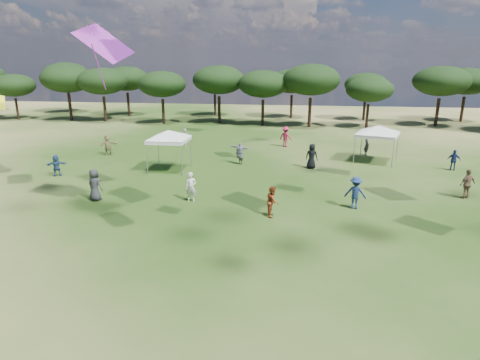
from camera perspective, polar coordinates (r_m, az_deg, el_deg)
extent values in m
cylinder|color=black|center=(64.63, -29.12, 8.83)|extent=(0.33, 0.33, 2.92)
ellipsoid|color=black|center=(64.40, -29.52, 11.65)|extent=(5.67, 5.67, 3.06)
cylinder|color=black|center=(60.34, -22.99, 9.47)|extent=(0.40, 0.40, 3.49)
ellipsoid|color=black|center=(60.09, -23.40, 13.09)|extent=(6.79, 6.79, 3.66)
cylinder|color=black|center=(57.63, -18.67, 9.54)|extent=(0.38, 0.38, 3.32)
ellipsoid|color=black|center=(57.36, -19.00, 13.15)|extent=(6.44, 6.44, 3.47)
cylinder|color=black|center=(53.72, -10.85, 9.56)|extent=(0.36, 0.36, 3.14)
ellipsoid|color=black|center=(53.43, -11.06, 13.25)|extent=(6.11, 6.11, 3.29)
cylinder|color=black|center=(53.30, -2.96, 9.95)|extent=(0.40, 0.40, 3.46)
ellipsoid|color=black|center=(53.01, -3.02, 14.05)|extent=(6.73, 6.73, 3.63)
cylinder|color=black|center=(51.33, 3.25, 9.56)|extent=(0.37, 0.37, 3.21)
ellipsoid|color=black|center=(51.03, 3.31, 13.50)|extent=(6.24, 6.24, 3.36)
cylinder|color=black|center=(50.68, 9.88, 9.45)|extent=(0.41, 0.41, 3.56)
ellipsoid|color=black|center=(50.37, 10.10, 13.88)|extent=(6.91, 6.91, 3.73)
cylinder|color=black|center=(51.69, 17.64, 8.69)|extent=(0.33, 0.33, 2.88)
ellipsoid|color=black|center=(51.41, 17.95, 12.19)|extent=(5.60, 5.60, 3.02)
cylinder|color=black|center=(56.09, 26.24, 8.62)|extent=(0.39, 0.39, 3.44)
ellipsoid|color=black|center=(55.81, 26.73, 12.46)|extent=(6.69, 6.69, 3.60)
cylinder|color=black|center=(69.98, -23.11, 10.29)|extent=(0.41, 0.41, 3.62)
ellipsoid|color=black|center=(69.75, -23.48, 13.53)|extent=(7.03, 7.03, 3.79)
cylinder|color=black|center=(63.31, -15.58, 10.36)|extent=(0.39, 0.39, 3.37)
ellipsoid|color=black|center=(63.06, -15.85, 13.71)|extent=(6.54, 6.54, 3.53)
cylinder|color=black|center=(61.05, -3.57, 10.60)|extent=(0.36, 0.36, 3.11)
ellipsoid|color=black|center=(60.80, -3.63, 13.81)|extent=(6.05, 6.05, 3.26)
cylinder|color=black|center=(58.98, 7.30, 10.34)|extent=(0.37, 0.37, 3.20)
ellipsoid|color=black|center=(58.73, 7.43, 13.75)|extent=(6.21, 6.21, 3.35)
cylinder|color=black|center=(58.49, 17.25, 9.59)|extent=(0.34, 0.34, 2.99)
ellipsoid|color=black|center=(58.23, 17.52, 12.80)|extent=(5.81, 5.81, 3.13)
cylinder|color=black|center=(62.10, 29.07, 8.79)|extent=(0.38, 0.38, 3.31)
ellipsoid|color=black|center=(61.85, 29.54, 12.12)|extent=(6.43, 6.43, 3.47)
cylinder|color=gray|center=(29.05, -13.12, 2.98)|extent=(0.06, 0.06, 2.34)
cylinder|color=gray|center=(28.28, -8.25, 2.88)|extent=(0.06, 0.06, 2.34)
cylinder|color=gray|center=(31.39, -11.54, 4.07)|extent=(0.06, 0.06, 2.34)
cylinder|color=gray|center=(30.68, -7.01, 3.99)|extent=(0.06, 0.06, 2.34)
cube|color=silver|center=(29.60, -10.09, 5.62)|extent=(2.76, 2.76, 0.25)
pyramid|color=silver|center=(29.47, -10.16, 7.01)|extent=(5.52, 5.52, 0.60)
cylinder|color=gray|center=(32.72, 15.95, 4.17)|extent=(0.06, 0.06, 2.24)
cylinder|color=gray|center=(32.33, 20.93, 3.58)|extent=(0.06, 0.06, 2.24)
cylinder|color=gray|center=(35.49, 16.87, 5.02)|extent=(0.06, 0.06, 2.24)
cylinder|color=gray|center=(35.13, 21.47, 4.47)|extent=(0.06, 0.06, 2.24)
cube|color=silver|center=(33.70, 18.98, 6.12)|extent=(3.83, 3.83, 0.25)
pyramid|color=silver|center=(33.59, 19.09, 7.33)|extent=(5.85, 5.85, 0.60)
imported|color=brown|center=(26.84, 29.62, -0.50)|extent=(1.12, 0.84, 1.77)
imported|color=#2E2F33|center=(24.49, -19.97, -0.65)|extent=(1.04, 0.83, 1.86)
imported|color=navy|center=(30.88, -24.65, 1.91)|extent=(1.46, 1.07, 1.53)
imported|color=black|center=(30.54, 10.16, 3.36)|extent=(1.05, 0.83, 1.88)
imported|color=olive|center=(36.34, -18.28, 4.76)|extent=(1.61, 1.44, 1.77)
imported|color=navy|center=(33.46, 28.13, 2.50)|extent=(0.98, 0.66, 1.55)
imported|color=#2D2D32|center=(36.10, 17.58, 4.72)|extent=(0.54, 0.70, 1.73)
imported|color=navy|center=(22.62, 16.10, -1.75)|extent=(1.29, 0.92, 1.80)
imported|color=beige|center=(23.04, -6.99, -1.00)|extent=(0.65, 0.45, 1.71)
imported|color=#494A4E|center=(31.31, 0.00, 3.76)|extent=(2.10, 1.45, 1.69)
imported|color=maroon|center=(20.77, 4.65, -3.04)|extent=(0.61, 0.78, 1.61)
imported|color=white|center=(38.92, -7.87, 6.07)|extent=(0.95, 1.00, 1.64)
imported|color=#A21B3C|center=(38.20, 6.51, 6.14)|extent=(1.44, 1.25, 1.93)
plane|color=purple|center=(19.76, -18.78, 17.96)|extent=(2.32, 2.07, 1.99)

